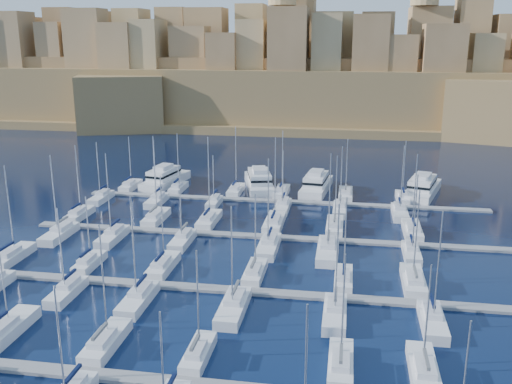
% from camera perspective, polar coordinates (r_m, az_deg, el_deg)
% --- Properties ---
extents(ground, '(600.00, 600.00, 0.00)m').
position_cam_1_polar(ground, '(89.83, 0.09, -6.75)').
color(ground, black).
rests_on(ground, ground).
extents(pontoon_mid_near, '(84.00, 2.00, 0.40)m').
position_cam_1_polar(pontoon_mid_near, '(78.93, -1.33, -9.86)').
color(pontoon_mid_near, slate).
rests_on(pontoon_mid_near, ground).
extents(pontoon_mid_far, '(84.00, 2.00, 0.40)m').
position_cam_1_polar(pontoon_mid_far, '(98.98, 1.03, -4.48)').
color(pontoon_mid_far, slate).
rests_on(pontoon_mid_far, ground).
extents(pontoon_far, '(84.00, 2.00, 0.40)m').
position_cam_1_polar(pontoon_far, '(119.72, 2.56, -0.94)').
color(pontoon_far, slate).
rests_on(pontoon_far, ground).
extents(sailboat_1, '(3.07, 10.24, 15.27)m').
position_cam_1_polar(sailboat_1, '(74.21, -23.75, -12.53)').
color(sailboat_1, silver).
rests_on(sailboat_1, ground).
extents(sailboat_2, '(2.74, 9.12, 14.74)m').
position_cam_1_polar(sailboat_2, '(68.11, -14.80, -14.28)').
color(sailboat_2, silver).
rests_on(sailboat_2, ground).
extents(sailboat_3, '(2.35, 7.83, 12.73)m').
position_cam_1_polar(sailboat_3, '(64.25, -5.80, -15.77)').
color(sailboat_3, silver).
rests_on(sailboat_3, ground).
extents(sailboat_4, '(2.58, 8.60, 13.16)m').
position_cam_1_polar(sailboat_4, '(62.78, 8.46, -16.68)').
color(sailboat_4, silver).
rests_on(sailboat_4, ground).
extents(sailboat_5, '(2.77, 9.24, 12.44)m').
position_cam_1_polar(sailboat_5, '(63.63, 16.39, -16.71)').
color(sailboat_5, silver).
rests_on(sailboat_5, ground).
extents(sailboat_12, '(2.79, 9.29, 15.29)m').
position_cam_1_polar(sailboat_12, '(97.03, -23.16, -5.86)').
color(sailboat_12, silver).
rests_on(sailboat_12, ground).
extents(sailboat_13, '(2.37, 7.90, 11.26)m').
position_cam_1_polar(sailboat_13, '(90.31, -16.33, -6.80)').
color(sailboat_13, silver).
rests_on(sailboat_13, ground).
extents(sailboat_14, '(2.77, 9.23, 14.70)m').
position_cam_1_polar(sailboat_14, '(86.71, -9.29, -7.27)').
color(sailboat_14, silver).
rests_on(sailboat_14, ground).
extents(sailboat_15, '(2.60, 8.66, 12.75)m').
position_cam_1_polar(sailboat_15, '(83.26, -0.13, -8.06)').
color(sailboat_15, silver).
rests_on(sailboat_15, ground).
extents(sailboat_16, '(2.49, 8.31, 12.88)m').
position_cam_1_polar(sailboat_16, '(82.15, 8.73, -8.59)').
color(sailboat_16, silver).
rests_on(sailboat_16, ground).
extents(sailboat_17, '(2.99, 9.97, 14.03)m').
position_cam_1_polar(sailboat_17, '(83.45, 15.45, -8.58)').
color(sailboat_17, silver).
rests_on(sailboat_17, ground).
extents(sailboat_19, '(2.49, 8.30, 12.86)m').
position_cam_1_polar(sailboat_19, '(81.63, -18.38, -9.40)').
color(sailboat_19, silver).
rests_on(sailboat_19, ground).
extents(sailboat_20, '(2.85, 9.49, 15.11)m').
position_cam_1_polar(sailboat_20, '(77.09, -11.69, -10.40)').
color(sailboat_20, silver).
rests_on(sailboat_20, ground).
extents(sailboat_21, '(3.03, 10.09, 14.54)m').
position_cam_1_polar(sailboat_21, '(73.48, -2.27, -11.41)').
color(sailboat_21, silver).
rests_on(sailboat_21, ground).
extents(sailboat_22, '(2.81, 9.37, 15.36)m').
position_cam_1_polar(sailboat_22, '(72.56, 7.89, -11.93)').
color(sailboat_22, silver).
rests_on(sailboat_22, ground).
extents(sailboat_23, '(2.79, 9.30, 15.01)m').
position_cam_1_polar(sailboat_23, '(73.39, 17.22, -12.19)').
color(sailboat_23, silver).
rests_on(sailboat_23, ground).
extents(sailboat_24, '(2.58, 8.59, 14.37)m').
position_cam_1_polar(sailboat_24, '(114.48, -17.24, -2.13)').
color(sailboat_24, silver).
rests_on(sailboat_24, ground).
extents(sailboat_25, '(2.85, 9.52, 15.63)m').
position_cam_1_polar(sailboat_25, '(109.05, -9.97, -2.51)').
color(sailboat_25, silver).
rests_on(sailboat_25, ground).
extents(sailboat_26, '(2.95, 9.82, 16.52)m').
position_cam_1_polar(sailboat_26, '(106.33, -4.74, -2.78)').
color(sailboat_26, silver).
rests_on(sailboat_26, ground).
extents(sailboat_27, '(3.19, 10.62, 16.70)m').
position_cam_1_polar(sailboat_27, '(104.50, 1.84, -3.06)').
color(sailboat_27, silver).
rests_on(sailboat_27, ground).
extents(sailboat_28, '(2.95, 9.85, 13.91)m').
position_cam_1_polar(sailboat_28, '(103.38, 7.87, -3.43)').
color(sailboat_28, silver).
rests_on(sailboat_28, ground).
extents(sailboat_29, '(3.00, 10.00, 14.63)m').
position_cam_1_polar(sailboat_29, '(104.09, 15.36, -3.72)').
color(sailboat_29, silver).
rests_on(sailboat_29, ground).
extents(sailboat_30, '(2.92, 9.74, 15.00)m').
position_cam_1_polar(sailboat_30, '(104.55, -19.05, -3.94)').
color(sailboat_30, silver).
rests_on(sailboat_30, ground).
extents(sailboat_31, '(2.79, 9.29, 15.59)m').
position_cam_1_polar(sailboat_31, '(100.61, -14.14, -4.30)').
color(sailboat_31, silver).
rests_on(sailboat_31, ground).
extents(sailboat_32, '(2.65, 8.85, 12.73)m').
position_cam_1_polar(sailboat_32, '(96.70, -7.35, -4.77)').
color(sailboat_32, silver).
rests_on(sailboat_32, ground).
extents(sailboat_33, '(3.03, 10.10, 15.75)m').
position_cam_1_polar(sailboat_33, '(93.12, 1.26, -5.43)').
color(sailboat_33, silver).
rests_on(sailboat_33, ground).
extents(sailboat_34, '(3.34, 11.13, 17.01)m').
position_cam_1_polar(sailboat_34, '(91.88, 7.20, -5.83)').
color(sailboat_34, silver).
rests_on(sailboat_34, ground).
extents(sailboat_35, '(2.50, 8.33, 13.86)m').
position_cam_1_polar(sailboat_35, '(93.74, 15.28, -5.87)').
color(sailboat_35, silver).
rests_on(sailboat_35, ground).
extents(sailboat_36, '(2.57, 8.55, 12.24)m').
position_cam_1_polar(sailboat_36, '(133.03, -12.44, 0.62)').
color(sailboat_36, silver).
rests_on(sailboat_36, ground).
extents(sailboat_37, '(2.47, 8.22, 13.32)m').
position_cam_1_polar(sailboat_37, '(129.16, -7.78, 0.40)').
color(sailboat_37, silver).
rests_on(sailboat_37, ground).
extents(sailboat_38, '(2.62, 8.73, 15.10)m').
position_cam_1_polar(sailboat_38, '(126.22, -2.05, 0.19)').
color(sailboat_38, silver).
rests_on(sailboat_38, ground).
extents(sailboat_39, '(2.77, 9.22, 14.45)m').
position_cam_1_polar(sailboat_39, '(124.89, 2.59, 0.02)').
color(sailboat_39, silver).
rests_on(sailboat_39, ground).
extents(sailboat_40, '(2.90, 9.68, 13.01)m').
position_cam_1_polar(sailboat_40, '(124.32, 8.94, -0.23)').
color(sailboat_40, silver).
rests_on(sailboat_40, ground).
extents(sailboat_41, '(2.52, 8.40, 13.14)m').
position_cam_1_polar(sailboat_41, '(124.27, 14.43, -0.55)').
color(sailboat_41, silver).
rests_on(sailboat_41, ground).
extents(sailboat_42, '(2.56, 8.53, 12.99)m').
position_cam_1_polar(sailboat_42, '(124.84, -15.21, -0.53)').
color(sailboat_42, silver).
rests_on(sailboat_42, ground).
extents(sailboat_43, '(2.69, 8.97, 14.62)m').
position_cam_1_polar(sailboat_43, '(120.12, -9.89, -0.83)').
color(sailboat_43, silver).
rests_on(sailboat_43, ground).
extents(sailboat_44, '(2.17, 7.23, 10.92)m').
position_cam_1_polar(sailboat_44, '(117.59, -4.19, -1.01)').
color(sailboat_44, silver).
rests_on(sailboat_44, ground).
extents(sailboat_45, '(2.68, 8.92, 12.47)m').
position_cam_1_polar(sailboat_45, '(114.38, 2.69, -1.45)').
color(sailboat_45, silver).
rests_on(sailboat_45, ground).
extents(sailboat_46, '(2.71, 9.03, 13.74)m').
position_cam_1_polar(sailboat_46, '(113.65, 8.40, -1.71)').
color(sailboat_46, silver).
rests_on(sailboat_46, ground).
extents(sailboat_47, '(2.84, 9.47, 14.27)m').
position_cam_1_polar(sailboat_47, '(113.90, 14.17, -1.98)').
color(sailboat_47, silver).
rests_on(sailboat_47, ground).
extents(motor_yacht_a, '(7.84, 17.11, 5.25)m').
position_cam_1_polar(motor_yacht_a, '(134.35, -9.11, 1.38)').
color(motor_yacht_a, silver).
rests_on(motor_yacht_a, ground).
extents(motor_yacht_b, '(9.71, 18.78, 5.25)m').
position_cam_1_polar(motor_yacht_b, '(129.86, 0.32, 1.09)').
color(motor_yacht_b, silver).
rests_on(motor_yacht_b, ground).
extents(motor_yacht_c, '(6.81, 17.22, 5.25)m').
position_cam_1_polar(motor_yacht_c, '(127.95, 6.04, 0.78)').
color(motor_yacht_c, silver).
rests_on(motor_yacht_c, ground).
extents(motor_yacht_d, '(10.22, 18.95, 5.25)m').
position_cam_1_polar(motor_yacht_d, '(129.46, 16.30, 0.41)').
color(motor_yacht_d, silver).
rests_on(motor_yacht_d, ground).
extents(fortified_city, '(460.00, 108.95, 59.52)m').
position_cam_1_polar(fortified_city, '(238.51, 6.18, 10.75)').
color(fortified_city, olive).
rests_on(fortified_city, ground).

